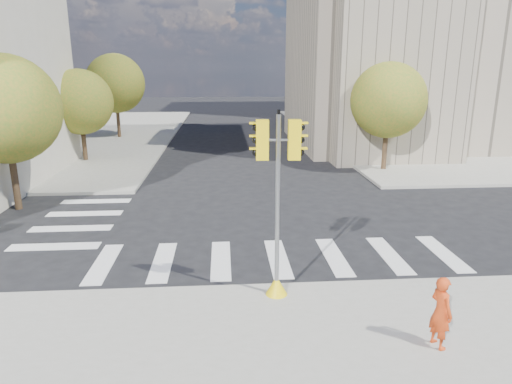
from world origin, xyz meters
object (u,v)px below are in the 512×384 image
lamp_near (375,88)px  lamp_far (326,81)px  photographer (441,312)px  traffic_signal (277,221)px

lamp_near → lamp_far: 14.00m
lamp_far → photographer: 35.70m
lamp_near → lamp_far: bearing=90.0°
lamp_far → lamp_near: bearing=-90.0°
lamp_near → traffic_signal: (-8.46, -18.61, -2.41)m
lamp_near → traffic_signal: bearing=-114.4°
lamp_far → photographer: lamp_far is taller
traffic_signal → lamp_near: bearing=68.2°
lamp_far → traffic_signal: bearing=-104.5°
lamp_near → photographer: size_ratio=5.15×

